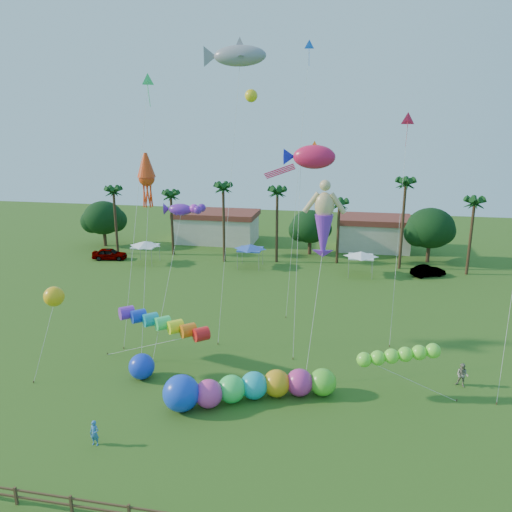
% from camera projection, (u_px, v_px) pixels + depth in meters
% --- Properties ---
extents(ground, '(160.00, 160.00, 0.00)m').
position_uv_depth(ground, '(223.00, 451.00, 28.80)').
color(ground, '#285116').
rests_on(ground, ground).
extents(tree_line, '(69.46, 8.91, 11.00)m').
position_uv_depth(tree_line, '(328.00, 227.00, 68.70)').
color(tree_line, '#3A2819').
rests_on(tree_line, ground).
extents(buildings_row, '(35.00, 7.00, 4.00)m').
position_uv_depth(buildings_row, '(286.00, 232.00, 76.21)').
color(buildings_row, beige).
rests_on(buildings_row, ground).
extents(tent_row, '(31.00, 4.00, 0.60)m').
position_uv_depth(tent_row, '(249.00, 248.00, 63.60)').
color(tent_row, white).
rests_on(tent_row, ground).
extents(car_a, '(4.87, 2.59, 1.58)m').
position_uv_depth(car_a, '(110.00, 254.00, 68.25)').
color(car_a, '#4C4C54').
rests_on(car_a, ground).
extents(car_b, '(4.35, 3.09, 1.36)m').
position_uv_depth(car_b, '(428.00, 271.00, 60.88)').
color(car_b, '#4C4C54').
rests_on(car_b, ground).
extents(spectator_a, '(0.60, 0.42, 1.56)m').
position_uv_depth(spectator_a, '(95.00, 433.00, 29.12)').
color(spectator_a, '#326FB2').
rests_on(spectator_a, ground).
extents(spectator_b, '(1.05, 0.97, 1.75)m').
position_uv_depth(spectator_b, '(462.00, 375.00, 35.56)').
color(spectator_b, gray).
rests_on(spectator_b, ground).
extents(caterpillar_inflatable, '(11.52, 6.21, 2.43)m').
position_uv_depth(caterpillar_inflatable, '(245.00, 388.00, 33.62)').
color(caterpillar_inflatable, '#E83D9A').
rests_on(caterpillar_inflatable, ground).
extents(blue_ball, '(1.90, 1.90, 1.90)m').
position_uv_depth(blue_ball, '(142.00, 366.00, 36.68)').
color(blue_ball, blue).
rests_on(blue_ball, ground).
extents(rainbow_tube, '(10.06, 4.75, 3.51)m').
position_uv_depth(rainbow_tube, '(177.00, 332.00, 37.64)').
color(rainbow_tube, red).
rests_on(rainbow_tube, ground).
extents(green_worm, '(9.10, 2.92, 3.45)m').
position_uv_depth(green_worm, '(364.00, 360.00, 33.63)').
color(green_worm, '#72F436').
rests_on(green_worm, ground).
extents(orange_ball_kite, '(2.24, 2.52, 6.92)m').
position_uv_depth(orange_ball_kite, '(54.00, 297.00, 35.90)').
color(orange_ball_kite, yellow).
rests_on(orange_ball_kite, ground).
extents(merman_kite, '(2.51, 5.49, 13.75)m').
position_uv_depth(merman_kite, '(324.00, 224.00, 37.17)').
color(merman_kite, '#D9B57B').
rests_on(merman_kite, ground).
extents(fish_kite, '(5.35, 6.14, 16.69)m').
position_uv_depth(fish_kite, '(314.00, 157.00, 39.75)').
color(fish_kite, '#DC1848').
rests_on(fish_kite, ground).
extents(shark_kite, '(6.18, 7.05, 24.70)m').
position_uv_depth(shark_kite, '(240.00, 56.00, 41.40)').
color(shark_kite, gray).
rests_on(shark_kite, ground).
extents(squid_kite, '(1.88, 4.62, 16.04)m').
position_uv_depth(squid_kite, '(147.00, 178.00, 40.43)').
color(squid_kite, red).
rests_on(squid_kite, ground).
extents(lobster_kite, '(3.79, 5.52, 12.20)m').
position_uv_depth(lobster_kite, '(181.00, 209.00, 40.06)').
color(lobster_kite, purple).
rests_on(lobster_kite, ground).
extents(delta_kite_red, '(1.34, 4.44, 19.13)m').
position_uv_depth(delta_kite_red, '(408.00, 123.00, 41.02)').
color(delta_kite_red, red).
rests_on(delta_kite_red, ground).
extents(delta_kite_green, '(2.21, 4.77, 22.09)m').
position_uv_depth(delta_kite_green, '(147.00, 86.00, 39.76)').
color(delta_kite_green, '#36E971').
rests_on(delta_kite_green, ground).
extents(delta_kite_blue, '(1.87, 3.28, 25.39)m').
position_uv_depth(delta_kite_blue, '(308.00, 56.00, 44.42)').
color(delta_kite_blue, blue).
rests_on(delta_kite_blue, ground).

